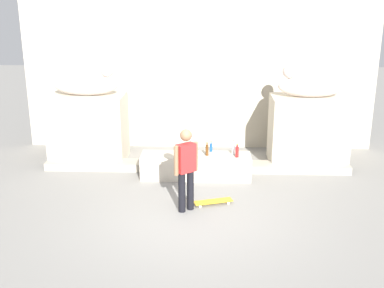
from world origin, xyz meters
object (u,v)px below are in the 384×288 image
Objects in this scene: skateboard at (213,201)px; skater at (186,167)px; statue_reclining_right at (310,86)px; bottle_blue at (211,147)px; bottle_brown at (207,150)px; bottle_clear at (233,149)px; statue_reclining_left at (87,84)px; bottle_red at (237,152)px.

skater is at bearing -169.37° from skateboard.
bottle_blue is (-2.37, -0.87, -1.32)m from statue_reclining_right.
bottle_brown is (0.39, 1.73, -0.23)m from skater.
skater is (-2.85, -2.89, -1.06)m from statue_reclining_right.
skater is 5.10× the size of bottle_clear.
bottle_blue is at bearing 39.52° from skater.
skater is at bearing -48.21° from statue_reclining_left.
bottle_clear is 1.04× the size of bottle_red.
skateboard is at bearing -88.16° from bottle_blue.
skateboard is 3.24× the size of bottle_blue.
skater is 2.11m from bottle_clear.
bottle_clear reaches higher than bottle_brown.
statue_reclining_left is 4.49m from skateboard.
statue_reclining_right reaches higher than bottle_brown.
skater is 5.30× the size of bottle_red.
statue_reclining_left reaches higher than bottle_clear.
skater is 1.79m from bottle_brown.
skater is at bearing -102.68° from bottle_brown.
bottle_red is (1.07, 1.64, -0.23)m from skater.
bottle_blue is (-0.06, 1.73, 0.60)m from skateboard.
bottle_red is at bearing 50.29° from skateboard.
bottle_red is (-1.78, -1.25, -1.29)m from statue_reclining_right.
skateboard is at bearing -39.78° from statue_reclining_left.
statue_reclining_left is 3.45m from bottle_blue.
statue_reclining_right reaches higher than bottle_clear.
statue_reclining_right is at bearing 35.10° from bottle_red.
statue_reclining_left is at bearing 161.13° from bottle_red.
bottle_brown is 0.69m from bottle_red.
statue_reclining_left is 5.08× the size of bottle_red.
statue_reclining_left reaches higher than bottle_brown.
bottle_blue is (0.09, 0.29, -0.03)m from bottle_brown.
statue_reclining_right is at bearing 20.18° from bottle_blue.
skater is at bearing -118.39° from bottle_clear.
statue_reclining_left is 5.07× the size of bottle_brown.
bottle_blue is at bearing 73.79° from skateboard.
statue_reclining_right is at bearing 30.28° from skateboard.
bottle_red is at bearing 19.76° from skater.
statue_reclining_left is at bearing 94.67° from skater.
statue_reclining_right is 1.96× the size of skateboard.
skateboard is 1.83m from bottle_blue.
bottle_brown reaches higher than skateboard.
bottle_brown is (2.97, -1.16, -1.29)m from statue_reclining_left.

